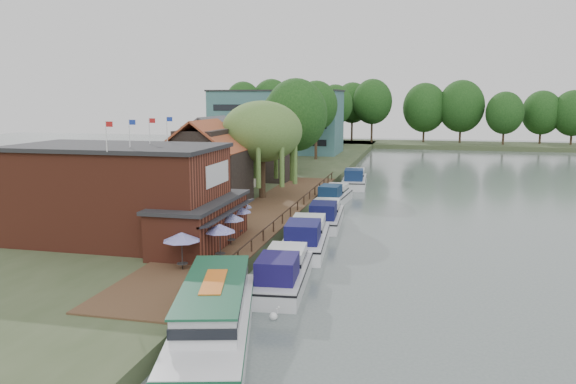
% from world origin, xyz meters
% --- Properties ---
extents(ground, '(260.00, 260.00, 0.00)m').
position_xyz_m(ground, '(0.00, 0.00, 0.00)').
color(ground, '#515E5B').
rests_on(ground, ground).
extents(land_bank, '(50.00, 140.00, 1.00)m').
position_xyz_m(land_bank, '(-30.00, 35.00, 0.50)').
color(land_bank, '#384728').
rests_on(land_bank, ground).
extents(quay_deck, '(6.00, 50.00, 0.10)m').
position_xyz_m(quay_deck, '(-8.00, 10.00, 1.05)').
color(quay_deck, '#47301E').
rests_on(quay_deck, land_bank).
extents(quay_rail, '(0.20, 49.00, 1.00)m').
position_xyz_m(quay_rail, '(-5.30, 10.50, 1.50)').
color(quay_rail, black).
rests_on(quay_rail, land_bank).
extents(pub, '(20.00, 11.00, 7.30)m').
position_xyz_m(pub, '(-14.00, -1.00, 4.65)').
color(pub, maroon).
rests_on(pub, land_bank).
extents(hotel_block, '(25.40, 12.40, 12.30)m').
position_xyz_m(hotel_block, '(-22.00, 70.00, 7.15)').
color(hotel_block, '#38666B').
rests_on(hotel_block, land_bank).
extents(cottage_a, '(8.60, 7.60, 8.50)m').
position_xyz_m(cottage_a, '(-15.00, 14.00, 5.25)').
color(cottage_a, black).
rests_on(cottage_a, land_bank).
extents(cottage_b, '(9.60, 8.60, 8.50)m').
position_xyz_m(cottage_b, '(-18.00, 24.00, 5.25)').
color(cottage_b, beige).
rests_on(cottage_b, land_bank).
extents(cottage_c, '(7.60, 7.60, 8.50)m').
position_xyz_m(cottage_c, '(-14.00, 33.00, 5.25)').
color(cottage_c, black).
rests_on(cottage_c, land_bank).
extents(willow, '(8.60, 8.60, 10.43)m').
position_xyz_m(willow, '(-10.50, 19.00, 6.21)').
color(willow, '#476B2D').
rests_on(willow, land_bank).
extents(umbrella_0, '(2.37, 2.37, 2.38)m').
position_xyz_m(umbrella_0, '(-8.30, -6.95, 2.29)').
color(umbrella_0, navy).
rests_on(umbrella_0, quay_deck).
extents(umbrella_1, '(2.16, 2.16, 2.38)m').
position_xyz_m(umbrella_1, '(-6.81, -4.21, 2.29)').
color(umbrella_1, '#1D1B99').
rests_on(umbrella_1, quay_deck).
extents(umbrella_2, '(2.06, 2.06, 2.38)m').
position_xyz_m(umbrella_2, '(-7.33, -0.54, 2.29)').
color(umbrella_2, navy).
rests_on(umbrella_2, quay_deck).
extents(umbrella_3, '(2.17, 2.17, 2.38)m').
position_xyz_m(umbrella_3, '(-7.70, 2.26, 2.29)').
color(umbrella_3, navy).
rests_on(umbrella_3, quay_deck).
extents(umbrella_4, '(2.04, 2.04, 2.38)m').
position_xyz_m(umbrella_4, '(-8.15, 4.15, 2.29)').
color(umbrella_4, navy).
rests_on(umbrella_4, quay_deck).
extents(cruiser_0, '(4.17, 10.43, 2.48)m').
position_xyz_m(cruiser_0, '(-2.18, -5.64, 1.24)').
color(cruiser_0, silver).
rests_on(cruiser_0, ground).
extents(cruiser_1, '(4.45, 11.02, 2.64)m').
position_xyz_m(cruiser_1, '(-2.50, 3.26, 1.32)').
color(cruiser_1, white).
rests_on(cruiser_1, ground).
extents(cruiser_2, '(3.95, 10.26, 2.44)m').
position_xyz_m(cruiser_2, '(-2.46, 12.06, 1.22)').
color(cruiser_2, silver).
rests_on(cruiser_2, ground).
extents(cruiser_3, '(3.71, 9.75, 2.31)m').
position_xyz_m(cruiser_3, '(-3.36, 23.14, 1.15)').
color(cruiser_3, silver).
rests_on(cruiser_3, ground).
extents(cruiser_4, '(4.12, 10.65, 2.55)m').
position_xyz_m(cruiser_4, '(-2.53, 35.96, 1.27)').
color(cruiser_4, silver).
rests_on(cruiser_4, ground).
extents(tour_boat, '(6.81, 13.48, 2.83)m').
position_xyz_m(tour_boat, '(-3.57, -14.06, 1.41)').
color(tour_boat, silver).
rests_on(tour_boat, ground).
extents(swan, '(0.44, 0.44, 0.44)m').
position_xyz_m(swan, '(-1.39, -10.87, 0.22)').
color(swan, white).
rests_on(swan, ground).
extents(bank_tree_0, '(8.98, 8.98, 13.48)m').
position_xyz_m(bank_tree_0, '(-11.53, 40.25, 7.74)').
color(bank_tree_0, '#143811').
rests_on(bank_tree_0, land_bank).
extents(bank_tree_1, '(7.40, 7.40, 12.12)m').
position_xyz_m(bank_tree_1, '(-16.08, 51.72, 7.06)').
color(bank_tree_1, '#143811').
rests_on(bank_tree_1, land_bank).
extents(bank_tree_2, '(7.50, 7.50, 13.71)m').
position_xyz_m(bank_tree_2, '(-12.06, 58.95, 7.85)').
color(bank_tree_2, '#143811').
rests_on(bank_tree_2, land_bank).
extents(bank_tree_3, '(8.69, 8.69, 12.62)m').
position_xyz_m(bank_tree_3, '(-14.59, 76.24, 7.31)').
color(bank_tree_3, '#143811').
rests_on(bank_tree_3, land_bank).
extents(bank_tree_4, '(7.61, 7.61, 13.66)m').
position_xyz_m(bank_tree_4, '(-12.59, 84.74, 7.83)').
color(bank_tree_4, '#143811').
rests_on(bank_tree_4, land_bank).
extents(bank_tree_5, '(8.39, 8.39, 12.45)m').
position_xyz_m(bank_tree_5, '(-16.05, 94.74, 7.23)').
color(bank_tree_5, '#143811').
rests_on(bank_tree_5, land_bank).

